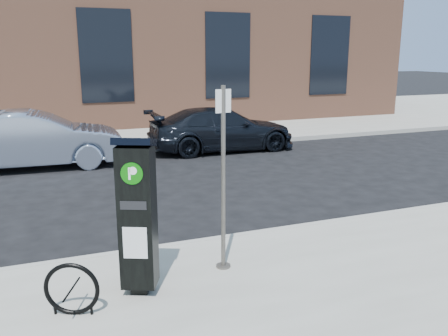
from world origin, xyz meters
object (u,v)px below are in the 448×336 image
parking_kiosk (138,214)px  car_silver (35,140)px  car_dark (222,129)px  bike_rack (72,289)px  sign_pole (223,181)px

parking_kiosk → car_silver: parking_kiosk is taller
car_silver → parking_kiosk: bearing=-168.9°
parking_kiosk → car_silver: bearing=122.7°
parking_kiosk → car_dark: parking_kiosk is taller
parking_kiosk → car_silver: (-1.21, 8.38, -0.40)m
parking_kiosk → car_dark: size_ratio=0.42×
parking_kiosk → car_dark: (4.49, 8.76, -0.49)m
bike_rack → car_dark: 10.49m
sign_pole → parking_kiosk: bearing=-176.1°
car_silver → car_dark: size_ratio=1.00×
parking_kiosk → sign_pole: bearing=37.0°
parking_kiosk → bike_rack: 1.15m
car_dark → parking_kiosk: bearing=154.0°
sign_pole → car_dark: sign_pole is taller
bike_rack → sign_pole: bearing=36.6°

